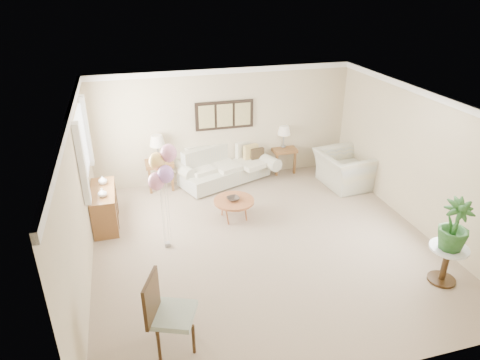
{
  "coord_description": "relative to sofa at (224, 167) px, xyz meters",
  "views": [
    {
      "loc": [
        -2.17,
        -6.15,
        4.41
      ],
      "look_at": [
        -0.3,
        0.6,
        1.05
      ],
      "focal_mm": 32.0,
      "sensor_mm": 36.0,
      "label": 1
    }
  ],
  "objects": [
    {
      "name": "balloon_cluster",
      "position": [
        -1.63,
        -2.39,
        1.2
      ],
      "size": [
        0.52,
        0.43,
        1.92
      ],
      "color": "gray",
      "rests_on": "ground"
    },
    {
      "name": "sofa",
      "position": [
        0.0,
        0.0,
        0.0
      ],
      "size": [
        2.59,
        1.58,
        0.85
      ],
      "color": "beige",
      "rests_on": "ground"
    },
    {
      "name": "potted_plant",
      "position": [
        2.43,
        -4.56,
        0.71
      ],
      "size": [
        0.56,
        0.56,
        0.82
      ],
      "primitive_type": "imported",
      "rotation": [
        0.0,
        0.0,
        -0.24
      ],
      "color": "#1C4A16",
      "rests_on": "side_table"
    },
    {
      "name": "room_shell",
      "position": [
        -0.05,
        -2.7,
        1.29
      ],
      "size": [
        6.04,
        6.04,
        2.6
      ],
      "color": "beige",
      "rests_on": "ground"
    },
    {
      "name": "end_table_left",
      "position": [
        -1.5,
        0.01,
        0.23
      ],
      "size": [
        0.61,
        0.56,
        0.67
      ],
      "color": "brown",
      "rests_on": "ground"
    },
    {
      "name": "lamp_right",
      "position": [
        1.51,
        0.14,
        0.71
      ],
      "size": [
        0.31,
        0.31,
        0.55
      ],
      "color": "gray",
      "rests_on": "end_table_right"
    },
    {
      "name": "vase_sage",
      "position": [
        -2.68,
        -1.04,
        0.49
      ],
      "size": [
        0.17,
        0.17,
        0.17
      ],
      "primitive_type": "imported",
      "rotation": [
        0.0,
        0.0,
        0.04
      ],
      "color": "beige",
      "rests_on": "credenza"
    },
    {
      "name": "accent_chair",
      "position": [
        -1.9,
        -4.69,
        0.25
      ],
      "size": [
        0.72,
        0.71,
        1.12
      ],
      "color": "#95A493",
      "rests_on": "ground"
    },
    {
      "name": "side_table",
      "position": [
        2.46,
        -4.54,
        0.15
      ],
      "size": [
        0.59,
        0.59,
        0.64
      ],
      "color": "silver",
      "rests_on": "ground"
    },
    {
      "name": "decor_bowl",
      "position": [
        -0.25,
        -1.76,
        0.1
      ],
      "size": [
        0.29,
        0.29,
        0.06
      ],
      "primitive_type": "imported",
      "rotation": [
        0.0,
        0.0,
        0.18
      ],
      "color": "#302721",
      "rests_on": "coffee_table"
    },
    {
      "name": "coffee_table",
      "position": [
        -0.23,
        -1.75,
        0.04
      ],
      "size": [
        0.81,
        0.81,
        0.41
      ],
      "color": "#A56441",
      "rests_on": "ground"
    },
    {
      "name": "armchair",
      "position": [
        2.58,
        -0.97,
        0.06
      ],
      "size": [
        1.16,
        1.3,
        0.79
      ],
      "primitive_type": "imported",
      "rotation": [
        0.0,
        0.0,
        1.65
      ],
      "color": "beige",
      "rests_on": "ground"
    },
    {
      "name": "ground_plane",
      "position": [
        0.06,
        -2.8,
        -0.34
      ],
      "size": [
        6.0,
        6.0,
        0.0
      ],
      "primitive_type": "plane",
      "color": "tan"
    },
    {
      "name": "wall_art_triptych",
      "position": [
        0.06,
        0.17,
        1.21
      ],
      "size": [
        1.35,
        0.06,
        0.65
      ],
      "color": "black",
      "rests_on": "ground"
    },
    {
      "name": "lamp_left",
      "position": [
        -1.5,
        0.01,
        0.79
      ],
      "size": [
        0.34,
        0.34,
        0.6
      ],
      "color": "gray",
      "rests_on": "end_table_left"
    },
    {
      "name": "credenza",
      "position": [
        -2.7,
        -1.3,
        0.03
      ],
      "size": [
        0.46,
        1.2,
        0.74
      ],
      "color": "brown",
      "rests_on": "ground"
    },
    {
      "name": "vase_white",
      "position": [
        -2.68,
        -1.58,
        0.49
      ],
      "size": [
        0.18,
        0.18,
        0.17
      ],
      "primitive_type": "imported",
      "rotation": [
        0.0,
        0.0,
        0.14
      ],
      "color": "silver",
      "rests_on": "credenza"
    },
    {
      "name": "end_table_right",
      "position": [
        1.51,
        0.14,
        0.19
      ],
      "size": [
        0.58,
        0.53,
        0.63
      ],
      "color": "brown",
      "rests_on": "ground"
    }
  ]
}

